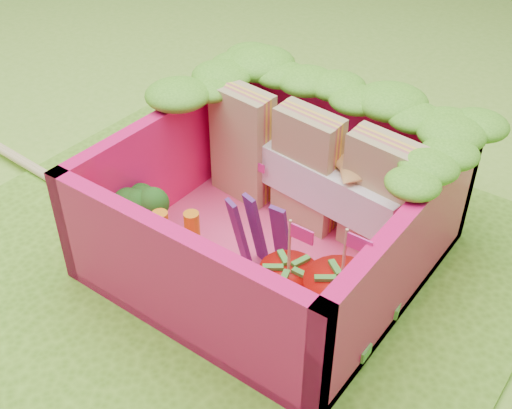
{
  "coord_description": "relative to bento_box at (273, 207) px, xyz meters",
  "views": [
    {
      "loc": [
        1.44,
        -1.61,
        1.99
      ],
      "look_at": [
        0.09,
        0.23,
        0.28
      ],
      "focal_mm": 45.0,
      "sensor_mm": 36.0,
      "label": 1
    }
  ],
  "objects": [
    {
      "name": "ground",
      "position": [
        -0.18,
        -0.23,
        -0.31
      ],
      "size": [
        14.0,
        14.0,
        0.0
      ],
      "primitive_type": "plane",
      "color": "#7CBA34",
      "rests_on": "ground"
    },
    {
      "name": "placemat",
      "position": [
        -0.18,
        -0.23,
        -0.29
      ],
      "size": [
        2.6,
        2.6,
        0.03
      ],
      "primitive_type": "cube",
      "color": "#5B9822",
      "rests_on": "ground"
    },
    {
      "name": "bento_floor",
      "position": [
        0.0,
        0.0,
        -0.25
      ],
      "size": [
        1.3,
        1.3,
        0.05
      ],
      "primitive_type": "cube",
      "color": "#F43E76",
      "rests_on": "placemat"
    },
    {
      "name": "bento_box",
      "position": [
        0.0,
        0.0,
        0.0
      ],
      "size": [
        1.3,
        1.3,
        0.55
      ],
      "color": "#F41467",
      "rests_on": "placemat"
    },
    {
      "name": "lettuce_ruffle",
      "position": [
        0.0,
        0.48,
        0.33
      ],
      "size": [
        1.43,
        0.83,
        0.11
      ],
      "color": "#388B19",
      "rests_on": "bento_box"
    },
    {
      "name": "sandwich_stack",
      "position": [
        0.01,
        0.27,
        0.05
      ],
      "size": [
        1.08,
        0.29,
        0.57
      ],
      "color": "tan",
      "rests_on": "bento_floor"
    },
    {
      "name": "broccoli",
      "position": [
        -0.5,
        -0.3,
        -0.04
      ],
      "size": [
        0.33,
        0.33,
        0.26
      ],
      "color": "#699E4C",
      "rests_on": "bento_floor"
    },
    {
      "name": "carrot_sticks",
      "position": [
        -0.29,
        -0.31,
        -0.1
      ],
      "size": [
        0.14,
        0.18,
        0.28
      ],
      "color": "orange",
      "rests_on": "bento_floor"
    },
    {
      "name": "purple_wedges",
      "position": [
        0.04,
        -0.15,
        -0.04
      ],
      "size": [
        0.23,
        0.11,
        0.38
      ],
      "color": "#4E1B5F",
      "rests_on": "bento_floor"
    },
    {
      "name": "strawberry_left",
      "position": [
        0.28,
        -0.29,
        -0.1
      ],
      "size": [
        0.23,
        0.23,
        0.47
      ],
      "color": "red",
      "rests_on": "bento_floor"
    },
    {
      "name": "strawberry_right",
      "position": [
        0.5,
        -0.28,
        -0.08
      ],
      "size": [
        0.28,
        0.28,
        0.52
      ],
      "color": "red",
      "rests_on": "bento_floor"
    },
    {
      "name": "snap_peas",
      "position": [
        0.4,
        -0.25,
        -0.2
      ],
      "size": [
        0.57,
        0.5,
        0.05
      ],
      "color": "#52BF3C",
      "rests_on": "bento_floor"
    },
    {
      "name": "chopsticks",
      "position": [
        -1.15,
        -0.22,
        -0.25
      ],
      "size": [
        2.37,
        0.18,
        0.04
      ],
      "color": "#D8BE76",
      "rests_on": "placemat"
    }
  ]
}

